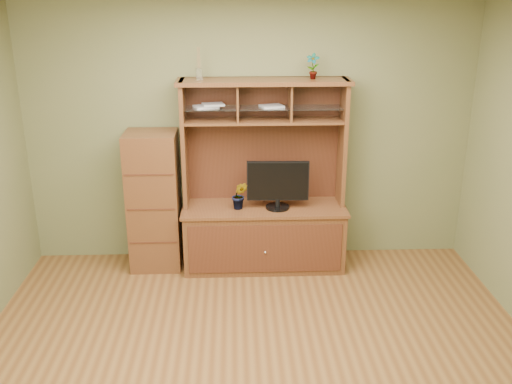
{
  "coord_description": "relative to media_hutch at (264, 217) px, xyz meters",
  "views": [
    {
      "loc": [
        -0.16,
        -3.62,
        2.72
      ],
      "look_at": [
        0.03,
        1.2,
        0.98
      ],
      "focal_mm": 40.0,
      "sensor_mm": 36.0,
      "label": 1
    }
  ],
  "objects": [
    {
      "name": "orchid_plant",
      "position": [
        -0.24,
        -0.08,
        0.27
      ],
      "size": [
        0.17,
        0.15,
        0.28
      ],
      "primitive_type": "imported",
      "rotation": [
        0.0,
        0.0,
        -0.15
      ],
      "color": "#315C1F",
      "rests_on": "media_hutch"
    },
    {
      "name": "side_cabinet",
      "position": [
        -1.1,
        0.03,
        0.18
      ],
      "size": [
        0.5,
        0.46,
        1.41
      ],
      "color": "#4D2816",
      "rests_on": "room"
    },
    {
      "name": "room",
      "position": [
        -0.13,
        -1.73,
        0.83
      ],
      "size": [
        4.54,
        4.04,
        2.74
      ],
      "color": "brown",
      "rests_on": "ground"
    },
    {
      "name": "media_hutch",
      "position": [
        0.0,
        0.0,
        0.0
      ],
      "size": [
        1.66,
        0.61,
        1.9
      ],
      "color": "#4D2816",
      "rests_on": "room"
    },
    {
      "name": "monitor",
      "position": [
        0.13,
        -0.08,
        0.38
      ],
      "size": [
        0.61,
        0.24,
        0.48
      ],
      "rotation": [
        0.0,
        0.0,
        -0.03
      ],
      "color": "black",
      "rests_on": "media_hutch"
    },
    {
      "name": "top_plant",
      "position": [
        0.46,
        0.08,
        1.5
      ],
      "size": [
        0.15,
        0.12,
        0.24
      ],
      "primitive_type": "imported",
      "rotation": [
        0.0,
        0.0,
        -0.31
      ],
      "color": "#2E6C25",
      "rests_on": "media_hutch"
    },
    {
      "name": "reed_diffuser",
      "position": [
        -0.61,
        0.08,
        1.5
      ],
      "size": [
        0.06,
        0.06,
        0.3
      ],
      "color": "silver",
      "rests_on": "media_hutch"
    },
    {
      "name": "magazines",
      "position": [
        -0.33,
        0.08,
        1.13
      ],
      "size": [
        0.89,
        0.23,
        0.04
      ],
      "color": "silver",
      "rests_on": "media_hutch"
    }
  ]
}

